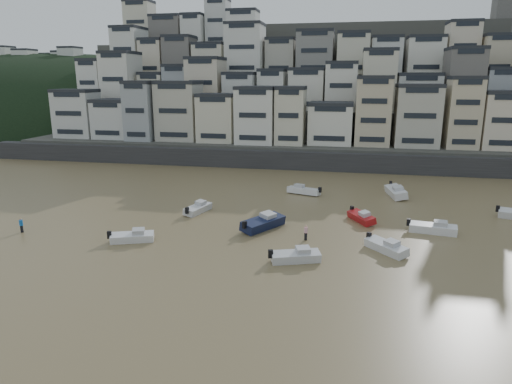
% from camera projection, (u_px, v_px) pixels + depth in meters
% --- Properties ---
extents(ground, '(400.00, 400.00, 0.00)m').
position_uv_depth(ground, '(84.00, 368.00, 28.00)').
color(ground, olive).
rests_on(ground, ground).
extents(sea_strip, '(340.00, 340.00, 0.00)m').
position_uv_depth(sea_strip, '(39.00, 121.00, 187.10)').
color(sea_strip, '#495569').
rests_on(sea_strip, ground).
extents(harbor_wall, '(140.00, 3.00, 3.50)m').
position_uv_depth(harbor_wall, '(320.00, 161.00, 87.37)').
color(harbor_wall, '#38383A').
rests_on(harbor_wall, ground).
extents(hillside, '(141.04, 66.00, 50.00)m').
position_uv_depth(hillside, '(349.00, 94.00, 121.52)').
color(hillside, '#4C4C47').
rests_on(hillside, ground).
extents(headland, '(216.00, 135.00, 53.33)m').
position_uv_depth(headland, '(56.00, 124.00, 174.68)').
color(headland, black).
rests_on(headland, ground).
extents(boat_a, '(5.49, 3.36, 1.42)m').
position_uv_depth(boat_a, '(296.00, 255.00, 44.00)').
color(boat_a, silver).
rests_on(boat_a, ground).
extents(boat_b, '(4.81, 5.07, 1.44)m').
position_uv_depth(boat_b, '(386.00, 245.00, 46.46)').
color(boat_b, silver).
rests_on(boat_b, ground).
extents(boat_c, '(5.26, 6.77, 1.80)m').
position_uv_depth(boat_c, '(263.00, 221.00, 53.61)').
color(boat_c, '#121A39').
rests_on(boat_c, ground).
extents(boat_d, '(5.87, 2.69, 1.54)m').
position_uv_depth(boat_d, '(433.00, 226.00, 52.16)').
color(boat_d, silver).
rests_on(boat_d, ground).
extents(boat_e, '(3.87, 5.14, 1.36)m').
position_uv_depth(boat_e, '(361.00, 216.00, 56.28)').
color(boat_e, '#A41416').
rests_on(boat_e, ground).
extents(boat_f, '(2.97, 5.47, 1.42)m').
position_uv_depth(boat_f, '(198.00, 207.00, 60.00)').
color(boat_f, silver).
rests_on(boat_f, ground).
extents(boat_h, '(5.80, 3.38, 1.50)m').
position_uv_depth(boat_h, '(304.00, 189.00, 69.52)').
color(boat_h, silver).
rests_on(boat_h, ground).
extents(boat_i, '(3.28, 6.82, 1.78)m').
position_uv_depth(boat_i, '(396.00, 191.00, 68.13)').
color(boat_i, silver).
rests_on(boat_i, ground).
extents(boat_j, '(5.27, 3.29, 1.37)m').
position_uv_depth(boat_j, '(132.00, 236.00, 49.38)').
color(boat_j, silver).
rests_on(boat_j, ground).
extents(person_blue, '(0.44, 0.44, 1.74)m').
position_uv_depth(person_blue, '(21.00, 225.00, 52.33)').
color(person_blue, blue).
rests_on(person_blue, ground).
extents(person_pink, '(0.44, 0.44, 1.74)m').
position_uv_depth(person_pink, '(306.00, 232.00, 49.88)').
color(person_pink, '#E09EAB').
rests_on(person_pink, ground).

